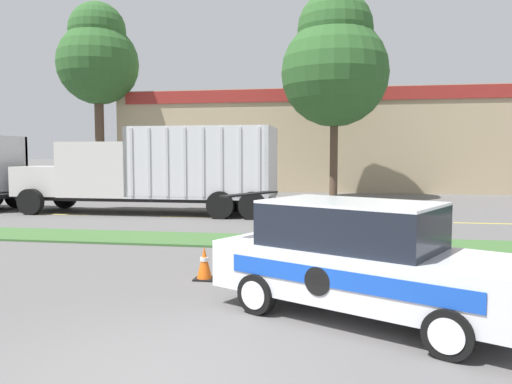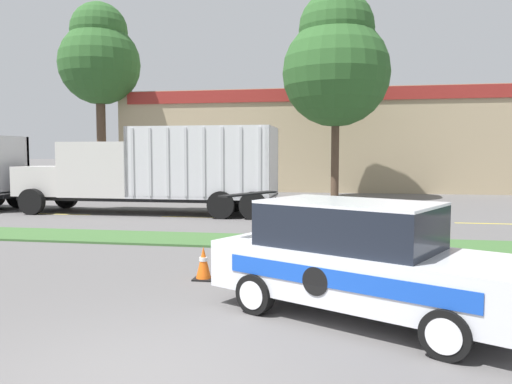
# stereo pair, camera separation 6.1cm
# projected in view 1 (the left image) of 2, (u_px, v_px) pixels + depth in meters

# --- Properties ---
(ground_plane) EXTENTS (600.00, 600.00, 0.00)m
(ground_plane) POSITION_uv_depth(u_px,v_px,m) (145.00, 379.00, 5.30)
(ground_plane) COLOR #5B5959
(grass_verge) EXTENTS (120.00, 2.04, 0.06)m
(grass_verge) POSITION_uv_depth(u_px,v_px,m) (264.00, 241.00, 13.60)
(grass_verge) COLOR #3D6633
(grass_verge) RESTS_ON ground_plane
(centre_line_3) EXTENTS (2.40, 0.14, 0.01)m
(centre_line_3) POSITION_uv_depth(u_px,v_px,m) (62.00, 214.00, 20.02)
(centre_line_3) COLOR yellow
(centre_line_3) RESTS_ON ground_plane
(centre_line_4) EXTENTS (2.40, 0.14, 0.01)m
(centre_line_4) POSITION_uv_depth(u_px,v_px,m) (191.00, 217.00, 19.13)
(centre_line_4) COLOR yellow
(centre_line_4) RESTS_ON ground_plane
(centre_line_5) EXTENTS (2.40, 0.14, 0.01)m
(centre_line_5) POSITION_uv_depth(u_px,v_px,m) (333.00, 220.00, 18.24)
(centre_line_5) COLOR yellow
(centre_line_5) RESTS_ON ground_plane
(centre_line_6) EXTENTS (2.40, 0.14, 0.01)m
(centre_line_6) POSITION_uv_depth(u_px,v_px,m) (490.00, 223.00, 17.35)
(centre_line_6) COLOR yellow
(centre_line_6) RESTS_ON ground_plane
(dump_truck_mid) EXTENTS (10.75, 2.83, 3.50)m
(dump_truck_mid) POSITION_uv_depth(u_px,v_px,m) (126.00, 175.00, 20.47)
(dump_truck_mid) COLOR black
(dump_truck_mid) RESTS_ON ground_plane
(rally_car) EXTENTS (4.77, 3.58, 1.73)m
(rally_car) POSITION_uv_depth(u_px,v_px,m) (362.00, 259.00, 7.28)
(rally_car) COLOR silver
(rally_car) RESTS_ON ground_plane
(traffic_cone) EXTENTS (0.38, 0.38, 0.64)m
(traffic_cone) POSITION_uv_depth(u_px,v_px,m) (204.00, 263.00, 9.50)
(traffic_cone) COLOR black
(traffic_cone) RESTS_ON ground_plane
(store_building_backdrop) EXTENTS (28.06, 12.10, 6.63)m
(store_building_backdrop) POSITION_uv_depth(u_px,v_px,m) (328.00, 143.00, 37.28)
(store_building_backdrop) COLOR tan
(store_building_backdrop) RESTS_ON ground_plane
(tree_behind_left) EXTENTS (5.32, 5.32, 12.39)m
(tree_behind_left) POSITION_uv_depth(u_px,v_px,m) (98.00, 56.00, 32.85)
(tree_behind_left) COLOR brown
(tree_behind_left) RESTS_ON ground_plane
(tree_behind_centre) EXTENTS (5.71, 5.71, 11.04)m
(tree_behind_centre) POSITION_uv_depth(u_px,v_px,m) (335.00, 62.00, 26.45)
(tree_behind_centre) COLOR brown
(tree_behind_centre) RESTS_ON ground_plane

